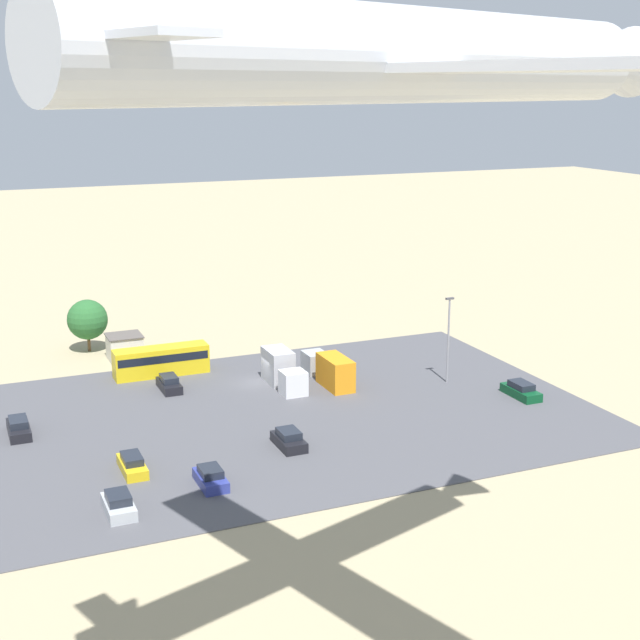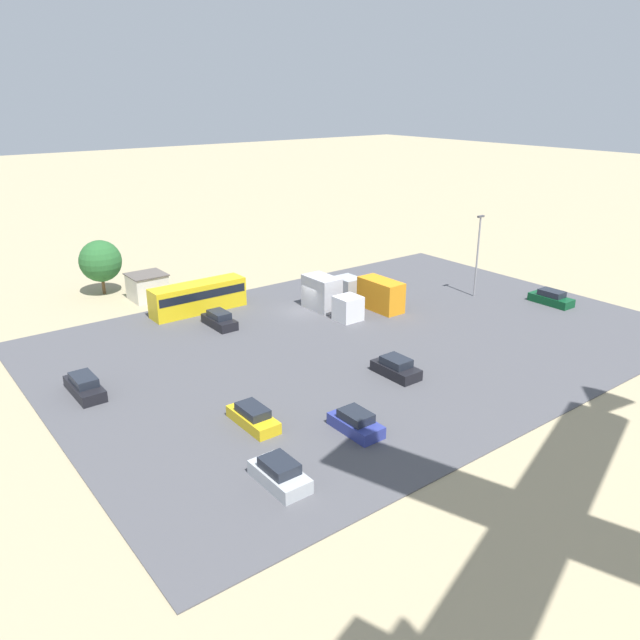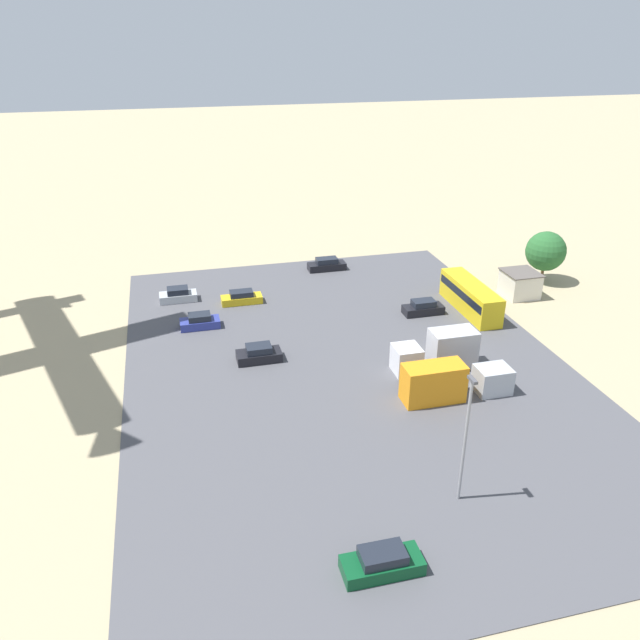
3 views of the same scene
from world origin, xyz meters
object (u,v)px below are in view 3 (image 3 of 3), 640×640
parked_car_2 (178,295)px  parked_car_3 (259,354)px  parked_car_5 (327,265)px  parked_car_0 (242,298)px  parked_car_4 (423,308)px  shed_building (520,284)px  parked_car_1 (200,322)px  bus (470,296)px  parked_truck_0 (450,382)px  parked_truck_1 (439,352)px  parked_car_6 (382,563)px

parked_car_2 → parked_car_3: bearing=-157.3°
parked_car_3 → parked_car_5: 24.36m
parked_car_0 → parked_car_2: parked_car_2 is taller
parked_car_0 → parked_car_4: (-7.55, -18.49, 0.05)m
shed_building → parked_car_1: (0.40, 36.05, -0.76)m
parked_car_5 → bus: bearing=37.1°
parked_truck_0 → parked_car_5: bearing=-175.7°
parked_car_2 → parked_truck_0: parked_truck_0 is taller
parked_car_3 → parked_truck_0: (-10.10, -14.34, 0.83)m
parked_car_2 → parked_car_3: 17.16m
bus → parked_car_4: bus is taller
parked_car_5 → parked_truck_1: parked_truck_1 is taller
parked_car_1 → parked_truck_0: bearing=-134.0°
parked_car_3 → parked_car_6: size_ratio=0.89×
parked_truck_0 → parked_car_2: bearing=-141.1°
bus → parked_truck_1: (-10.75, 8.37, -0.05)m
parked_truck_0 → parked_truck_1: 4.98m
parked_car_0 → parked_car_1: 7.11m
parked_car_6 → parked_car_3: bearing=-173.7°
parked_car_3 → parked_car_4: size_ratio=0.96×
shed_building → parked_car_4: shed_building is taller
shed_building → bus: bus is taller
parked_car_4 → parked_truck_1: size_ratio=0.57×
shed_building → parked_car_1: bearing=89.4°
bus → parked_truck_1: size_ratio=1.34×
parked_car_4 → parked_car_1: bearing=84.0°
parked_car_2 → parked_car_3: parked_car_2 is taller
parked_truck_0 → parked_car_4: bearing=164.8°
parked_car_4 → parked_truck_0: bearing=164.8°
parked_car_4 → parked_car_6: size_ratio=0.93×
parked_car_2 → parked_truck_1: 30.59m
bus → parked_truck_1: bearing=52.1°
parked_car_4 → parked_truck_1: (-11.18, 3.17, 0.97)m
bus → parked_truck_1: parked_truck_1 is taller
parked_car_6 → parked_car_1: bearing=-167.5°
bus → parked_truck_0: parked_truck_0 is taller
parked_truck_0 → shed_building: bearing=136.8°
parked_car_4 → parked_car_3: bearing=107.6°
parked_car_2 → shed_building: bearing=-101.7°
parked_truck_0 → bus: bearing=148.5°
parked_car_5 → parked_truck_1: bearing=7.5°
parked_car_0 → parked_car_3: parked_car_3 is taller
shed_building → parked_car_5: bearing=55.5°
parked_car_0 → parked_car_6: bearing=-176.1°
bus → parked_car_2: size_ratio=2.46×
parked_car_0 → parked_truck_1: size_ratio=0.60×
bus → parked_car_6: (-31.53, 21.01, -1.03)m
parked_truck_0 → parked_truck_1: bearing=166.4°
parked_car_2 → parked_car_6: 42.94m
parked_car_0 → parked_truck_0: 27.49m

